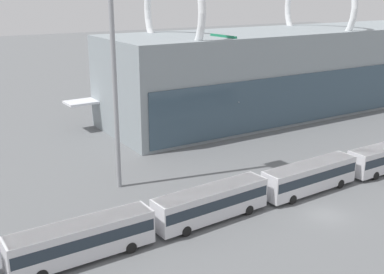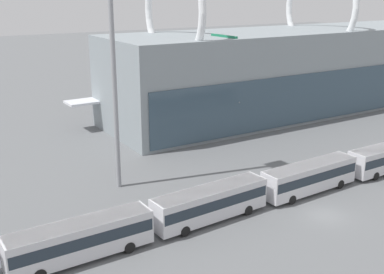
% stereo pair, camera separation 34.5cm
% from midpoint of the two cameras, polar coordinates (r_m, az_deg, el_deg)
% --- Properties ---
extents(ground_plane, '(440.00, 440.00, 0.00)m').
position_cam_midpoint_polar(ground_plane, '(50.36, 15.25, -8.87)').
color(ground_plane, slate).
extents(terminal_building, '(112.73, 18.60, 27.18)m').
position_cam_midpoint_polar(terminal_building, '(106.18, 20.08, 8.62)').
color(terminal_building, gray).
rests_on(terminal_building, ground_plane).
extents(airliner_at_gate_far, '(40.56, 38.36, 15.06)m').
position_cam_midpoint_polar(airliner_at_gate_far, '(86.60, -2.37, 6.39)').
color(airliner_at_gate_far, silver).
rests_on(airliner_at_gate_far, ground_plane).
extents(airliner_parked_remote, '(32.45, 30.55, 14.12)m').
position_cam_midpoint_polar(airliner_parked_remote, '(131.84, 18.28, 9.01)').
color(airliner_parked_remote, silver).
rests_on(airliner_parked_remote, ground_plane).
extents(shuttle_bus_1, '(12.29, 2.85, 3.34)m').
position_cam_midpoint_polar(shuttle_bus_1, '(41.36, -13.15, -11.64)').
color(shuttle_bus_1, silver).
rests_on(shuttle_bus_1, ground_plane).
extents(shuttle_bus_2, '(12.38, 3.30, 3.34)m').
position_cam_midpoint_polar(shuttle_bus_2, '(46.75, 2.10, -7.68)').
color(shuttle_bus_2, silver).
rests_on(shuttle_bus_2, ground_plane).
extents(shuttle_bus_3, '(12.34, 3.06, 3.34)m').
position_cam_midpoint_polar(shuttle_bus_3, '(54.55, 13.63, -4.46)').
color(shuttle_bus_3, silver).
rests_on(shuttle_bus_3, ground_plane).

